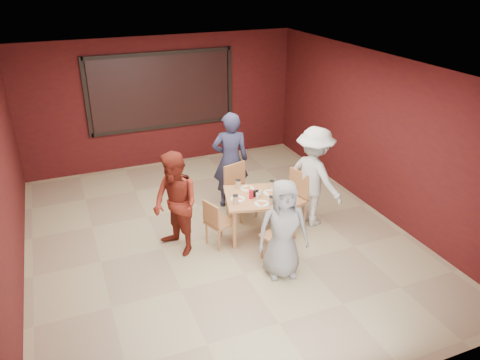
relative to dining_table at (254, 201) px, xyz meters
name	(u,v)px	position (x,y,z in m)	size (l,w,h in m)	color
floor	(218,236)	(-0.57, 0.17, -0.64)	(7.00, 7.00, 0.00)	tan
window_blinds	(162,91)	(-0.57, 3.62, 1.01)	(3.00, 0.02, 1.50)	black
dining_table	(254,201)	(0.00, 0.00, 0.00)	(1.12, 1.12, 0.87)	tan
chair_front	(281,235)	(0.05, -0.86, -0.17)	(0.49, 0.49, 0.83)	#B27445
chair_back	(239,187)	(0.04, 0.75, -0.10)	(0.57, 0.57, 0.95)	#B27445
chair_left	(217,221)	(-0.68, -0.07, -0.19)	(0.49, 0.49, 0.79)	#B27445
chair_right	(293,196)	(0.76, 0.07, -0.09)	(0.57, 0.57, 0.97)	#B27445
diner_front	(283,229)	(-0.06, -1.13, 0.11)	(0.73, 0.47, 1.49)	gray
diner_back	(230,160)	(0.03, 1.15, 0.26)	(0.66, 0.43, 1.80)	#292B4A
diner_left	(176,204)	(-1.30, 0.03, 0.19)	(0.80, 0.63, 1.65)	maroon
diner_right	(314,177)	(1.10, 0.00, 0.24)	(1.13, 0.65, 1.75)	silver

